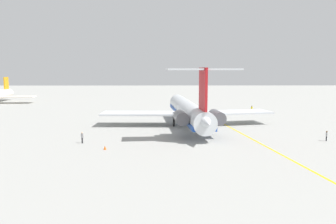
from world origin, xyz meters
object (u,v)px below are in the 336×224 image
at_px(ground_crew_near_nose, 82,136).
at_px(ground_crew_portside, 327,135).
at_px(main_jetliner, 189,111).
at_px(safety_cone_nose, 237,111).
at_px(safety_cone_wingtip, 105,148).
at_px(ground_crew_near_tail, 252,108).

relative_size(ground_crew_near_nose, ground_crew_portside, 1.07).
distance_m(main_jetliner, ground_crew_portside, 25.05).
bearing_deg(safety_cone_nose, ground_crew_near_nose, 139.48).
xyz_separation_m(main_jetliner, safety_cone_wingtip, (-19.18, 13.13, -2.86)).
height_order(ground_crew_near_nose, safety_cone_nose, ground_crew_near_nose).
height_order(main_jetliner, ground_crew_near_nose, main_jetliner).
bearing_deg(safety_cone_wingtip, safety_cone_nose, -33.81).
distance_m(ground_crew_near_nose, ground_crew_portside, 38.07).
height_order(ground_crew_near_nose, ground_crew_portside, ground_crew_near_nose).
relative_size(ground_crew_near_nose, safety_cone_wingtip, 3.19).
bearing_deg(main_jetliner, safety_cone_wingtip, 140.70).
xyz_separation_m(main_jetliner, ground_crew_near_tail, (20.58, -17.96, -1.98)).
relative_size(main_jetliner, ground_crew_portside, 24.05).
relative_size(ground_crew_near_tail, ground_crew_portside, 1.11).
bearing_deg(ground_crew_portside, safety_cone_wingtip, 68.34).
distance_m(ground_crew_near_tail, safety_cone_nose, 3.86).
xyz_separation_m(ground_crew_near_tail, safety_cone_wingtip, (-39.77, 31.09, -0.88)).
relative_size(ground_crew_near_nose, safety_cone_nose, 3.19).
xyz_separation_m(ground_crew_near_nose, safety_cone_wingtip, (-4.04, -4.19, -0.84)).
bearing_deg(ground_crew_near_nose, main_jetliner, -25.78).
height_order(main_jetliner, safety_cone_nose, main_jetliner).
height_order(ground_crew_near_tail, safety_cone_wingtip, ground_crew_near_tail).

